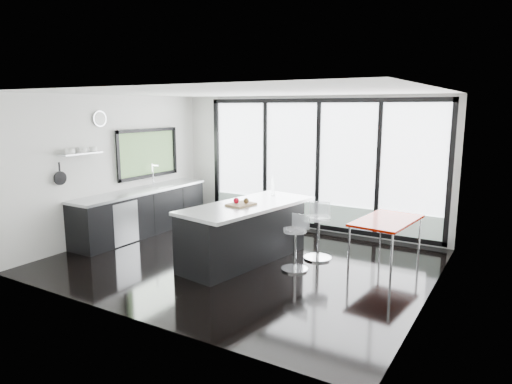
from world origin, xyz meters
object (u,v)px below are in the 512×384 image
Objects in this scene: bar_stool_far at (318,238)px; red_table at (386,241)px; island at (244,232)px; bar_stool_near at (295,249)px.

red_table is (1.04, 0.39, -0.00)m from bar_stool_far.
island is at bearing -151.57° from red_table.
red_table is (2.07, 1.12, -0.13)m from island.
bar_stool_near is 0.71m from bar_stool_far.
bar_stool_near is 0.49× the size of red_table.
red_table is (1.14, 1.09, 0.03)m from bar_stool_near.
bar_stool_far reaches higher than bar_stool_near.
bar_stool_far is at bearing -159.46° from red_table.
bar_stool_far is (0.10, 0.70, 0.03)m from bar_stool_near.
red_table reaches higher than bar_stool_near.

